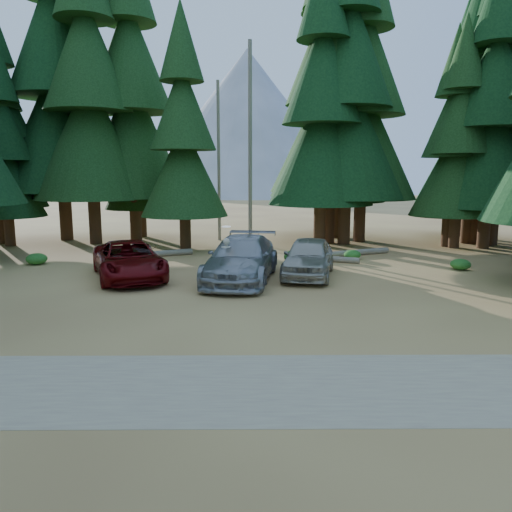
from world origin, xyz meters
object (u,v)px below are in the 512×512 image
Objects in this scene: silver_minivan_right at (309,257)px; log_mid at (324,258)px; frisbee_player at (226,258)px; log_right at (351,253)px; red_pickup at (129,260)px; silver_minivan_center at (242,259)px; log_left at (150,254)px.

silver_minivan_right is 3.83m from log_mid.
frisbee_player reaches higher than log_right.
silver_minivan_center is (4.69, -0.45, 0.12)m from red_pickup.
log_right reaches higher than log_mid.
red_pickup is 5.23m from log_left.
frisbee_player is 7.61m from log_left.
log_right is at bearing 73.67° from silver_minivan_right.
silver_minivan_right is 5.97m from log_right.
log_right is (10.34, 5.57, -0.62)m from red_pickup.
silver_minivan_center is 2.96× the size of frisbee_player.
log_right is at bearing 55.99° from silver_minivan_center.
log_mid is (8.87, -1.26, -0.02)m from log_left.
log_right is (10.51, 0.37, -0.01)m from log_left.
frisbee_player is (4.11, -1.04, 0.27)m from red_pickup.
log_right is at bearing 7.10° from red_pickup.
log_right is at bearing -129.37° from frisbee_player.
log_left is at bearing 70.71° from red_pickup.
log_mid is at bearing -128.76° from frisbee_player.
silver_minivan_right is (7.51, 0.36, 0.05)m from red_pickup.
silver_minivan_center reaches higher than red_pickup.
silver_minivan_right reaches higher than log_right.
silver_minivan_right is at bearing 25.08° from silver_minivan_center.
silver_minivan_center is 2.93m from silver_minivan_right.
silver_minivan_center reaches higher than log_mid.
log_right is at bearing 67.75° from log_mid.
frisbee_player is 0.43× the size of log_right.
silver_minivan_center is at bearing -26.63° from red_pickup.
frisbee_player is 0.59× the size of log_mid.
frisbee_player reaches higher than log_left.
silver_minivan_right is at bearing -85.50° from log_mid.
log_left is 8.96m from log_mid.
silver_minivan_right is 1.38× the size of log_mid.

